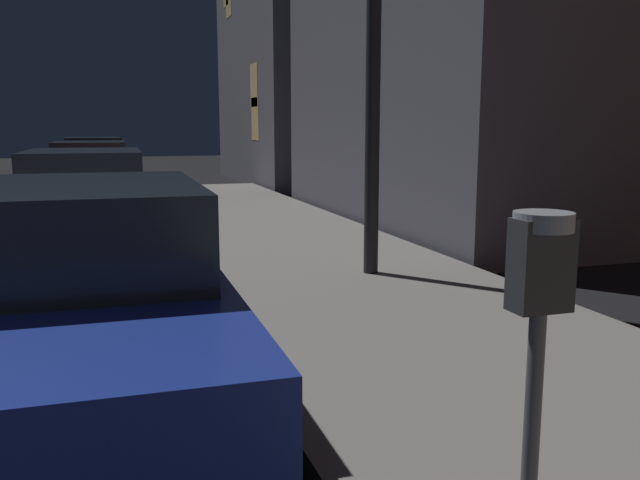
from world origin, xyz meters
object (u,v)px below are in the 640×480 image
car_black (93,161)px  car_red (91,173)px  car_white (86,198)px  car_blue (68,301)px  parking_meter (538,314)px

car_black → car_red: bearing=-90.0°
car_white → car_black: same height
car_white → car_red: size_ratio=1.03×
car_blue → car_red: 11.79m
car_blue → parking_meter: bearing=-58.8°
car_blue → car_white: size_ratio=0.95×
car_red → car_blue: bearing=-90.0°
parking_meter → car_blue: (-1.56, 2.58, -0.48)m
parking_meter → car_white: parking_meter is taller
parking_meter → car_red: size_ratio=0.31×
car_white → parking_meter: bearing=-79.8°
parking_meter → car_black: size_ratio=0.33×
parking_meter → car_white: 8.85m
parking_meter → car_blue: 3.05m
parking_meter → car_red: 14.46m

